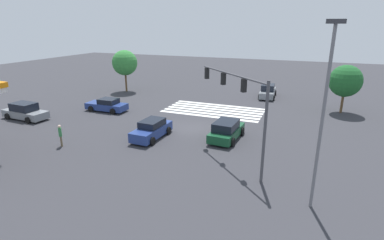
{
  "coord_description": "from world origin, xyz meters",
  "views": [
    {
      "loc": [
        -9.57,
        23.95,
        9.1
      ],
      "look_at": [
        0.0,
        0.0,
        0.81
      ],
      "focal_mm": 28.0,
      "sensor_mm": 36.0,
      "label": 1
    }
  ],
  "objects": [
    {
      "name": "ground_plane",
      "position": [
        0.0,
        0.0,
        0.0
      ],
      "size": [
        118.04,
        118.04,
        0.0
      ],
      "primitive_type": "plane",
      "color": "#333338"
    },
    {
      "name": "car_0",
      "position": [
        16.6,
        3.49,
        0.75
      ],
      "size": [
        4.91,
        2.23,
        1.64
      ],
      "rotation": [
        0.0,
        0.0,
        3.09
      ],
      "color": "gray",
      "rests_on": "ground_plane"
    },
    {
      "name": "pedestrian",
      "position": [
        7.91,
        7.63,
        0.98
      ],
      "size": [
        0.41,
        0.41,
        1.75
      ],
      "rotation": [
        0.0,
        0.0,
        -2.37
      ],
      "color": "brown",
      "rests_on": "ground_plane"
    },
    {
      "name": "tree_corner_a",
      "position": [
        -12.97,
        -10.74,
        3.43
      ],
      "size": [
        3.34,
        3.34,
        5.11
      ],
      "color": "brown",
      "rests_on": "ground_plane"
    },
    {
      "name": "traffic_signal_mast",
      "position": [
        -5.43,
        5.43,
        4.67
      ],
      "size": [
        5.82,
        5.82,
        6.19
      ],
      "rotation": [
        0.0,
        0.0,
        -0.79
      ],
      "color": "#47474C",
      "rests_on": "ground_plane"
    },
    {
      "name": "car_3",
      "position": [
        10.79,
        -1.94,
        0.64
      ],
      "size": [
        4.55,
        2.06,
        1.39
      ],
      "rotation": [
        0.0,
        0.0,
        0.02
      ],
      "color": "navy",
      "rests_on": "ground_plane"
    },
    {
      "name": "car_1",
      "position": [
        -4.57,
        -15.08,
        0.75
      ],
      "size": [
        2.2,
        4.98,
        1.7
      ],
      "rotation": [
        0.0,
        0.0,
        -1.52
      ],
      "color": "gray",
      "rests_on": "ground_plane"
    },
    {
      "name": "tree_corner_b",
      "position": [
        14.51,
        -11.29,
        4.0
      ],
      "size": [
        3.45,
        3.45,
        5.73
      ],
      "color": "brown",
      "rests_on": "ground_plane"
    },
    {
      "name": "car_4",
      "position": [
        -3.61,
        1.39,
        0.75
      ],
      "size": [
        2.3,
        4.46,
        1.58
      ],
      "rotation": [
        0.0,
        0.0,
        -1.63
      ],
      "color": "#144728",
      "rests_on": "ground_plane"
    },
    {
      "name": "crosswalk_markings",
      "position": [
        0.0,
        -6.5,
        0.0
      ],
      "size": [
        10.67,
        5.35,
        0.01
      ],
      "rotation": [
        0.0,
        0.0,
        1.57
      ],
      "color": "silver",
      "rests_on": "ground_plane"
    },
    {
      "name": "street_light_pole_a",
      "position": [
        -10.31,
        9.08,
        5.48
      ],
      "size": [
        0.8,
        0.36,
        9.31
      ],
      "color": "slate",
      "rests_on": "ground_plane"
    },
    {
      "name": "car_2",
      "position": [
        2.26,
        3.39,
        0.72
      ],
      "size": [
        2.06,
        4.37,
        1.53
      ],
      "rotation": [
        0.0,
        0.0,
        1.53
      ],
      "color": "navy",
      "rests_on": "ground_plane"
    }
  ]
}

